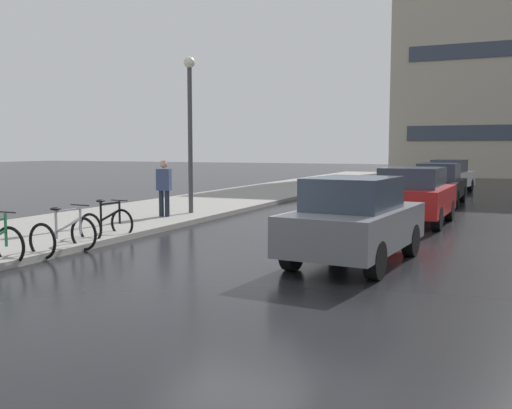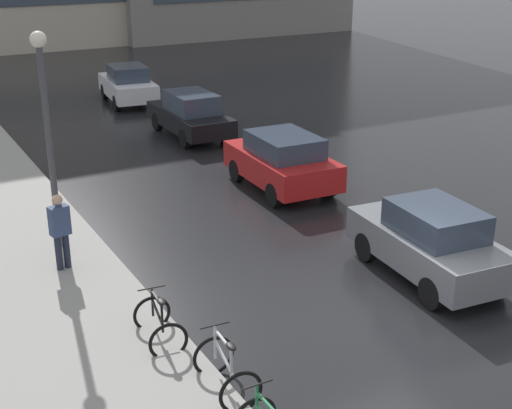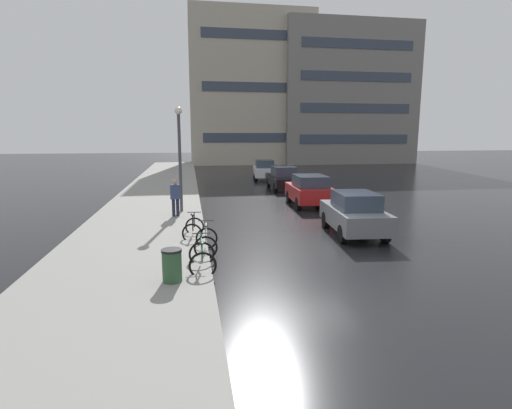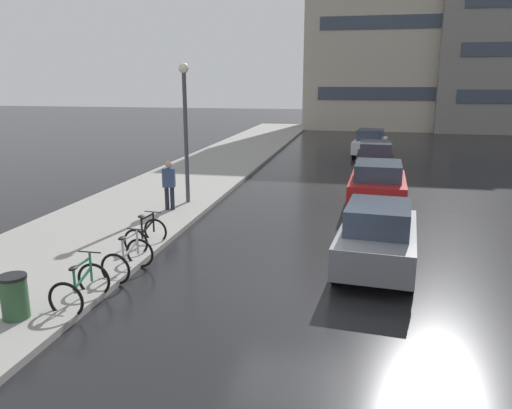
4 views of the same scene
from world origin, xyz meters
name	(u,v)px [view 1 (image 1 of 4)]	position (x,y,z in m)	size (l,w,h in m)	color
ground_plane	(233,268)	(0.00, 0.00, 0.00)	(140.00, 140.00, 0.00)	black
sidewalk_kerb	(206,203)	(-6.00, 10.00, 0.07)	(4.80, 60.00, 0.14)	gray
bicycle_second	(64,235)	(-3.66, -0.21, 0.40)	(0.79, 1.19, 0.99)	black
bicycle_third	(107,224)	(-4.03, 1.60, 0.39)	(0.80, 1.14, 0.98)	black
car_grey	(355,220)	(1.86, 1.33, 0.80)	(2.04, 3.92, 1.61)	slate
car_red	(413,195)	(2.03, 7.49, 0.82)	(2.04, 3.79, 1.60)	#AD1919
car_black	(439,184)	(2.09, 13.78, 0.79)	(1.78, 4.23, 1.58)	black
car_white	(449,177)	(1.96, 19.79, 0.79)	(2.15, 4.08, 1.60)	silver
pedestrian	(164,187)	(-4.76, 5.17, 1.01)	(0.44, 0.31, 1.79)	#1E2333
streetlamp	(190,118)	(-4.53, 6.33, 3.05)	(0.34, 0.34, 4.91)	#424247
building_facade_main	(499,58)	(3.67, 39.56, 9.08)	(14.97, 8.99, 18.17)	#B2A893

